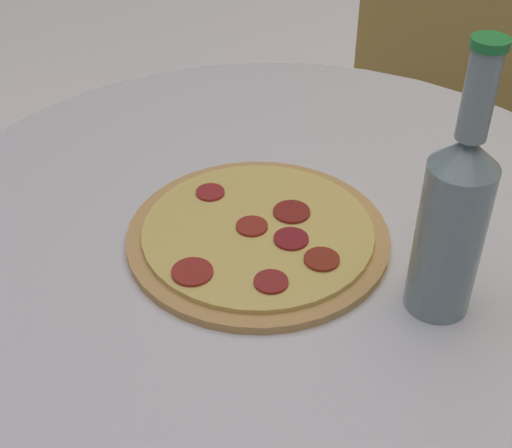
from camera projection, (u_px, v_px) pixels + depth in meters
table at (277, 330)px, 0.91m from camera, size 0.89×0.89×0.68m
pizza at (256, 233)px, 0.80m from camera, size 0.29×0.29×0.02m
beer_bottle at (453, 218)px, 0.65m from camera, size 0.06×0.06×0.28m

